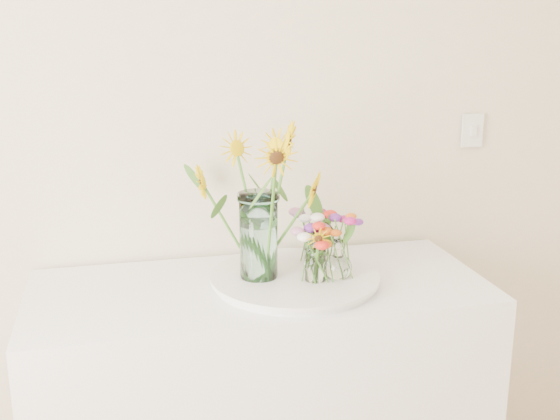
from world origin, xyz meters
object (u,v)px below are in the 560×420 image
(small_vase_a, at_px, (315,265))
(mason_jar, at_px, (259,236))
(counter, at_px, (261,414))
(small_vase_c, at_px, (314,247))
(tray, at_px, (295,280))
(small_vase_b, at_px, (338,259))

(small_vase_a, bearing_deg, mason_jar, 156.42)
(counter, relative_size, small_vase_c, 13.28)
(counter, distance_m, small_vase_c, 0.57)
(small_vase_c, bearing_deg, tray, -129.82)
(tray, xyz_separation_m, small_vase_a, (0.05, -0.06, 0.07))
(counter, height_order, small_vase_c, small_vase_c)
(counter, height_order, small_vase_a, small_vase_a)
(small_vase_a, height_order, small_vase_b, small_vase_b)
(small_vase_b, bearing_deg, tray, 159.11)
(tray, relative_size, small_vase_a, 4.62)
(counter, height_order, mason_jar, mason_jar)
(mason_jar, bearing_deg, counter, 59.74)
(counter, xyz_separation_m, tray, (0.11, -0.02, 0.46))
(small_vase_b, relative_size, small_vase_c, 1.18)
(small_vase_b, distance_m, small_vase_c, 0.16)
(mason_jar, relative_size, small_vase_b, 2.17)
(mason_jar, bearing_deg, small_vase_c, 25.66)
(small_vase_c, bearing_deg, small_vase_b, -78.49)
(tray, relative_size, small_vase_c, 4.71)
(small_vase_b, bearing_deg, counter, 163.65)
(counter, xyz_separation_m, small_vase_c, (0.20, 0.09, 0.53))
(small_vase_a, relative_size, small_vase_c, 1.02)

